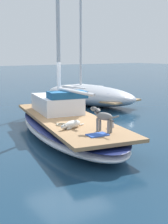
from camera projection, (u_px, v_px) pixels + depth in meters
ground_plane at (68, 136)px, 10.55m from camera, size 120.00×120.00×0.00m
sailboat_main at (68, 127)px, 10.49m from camera, size 3.82×7.58×0.66m
mast_main at (60, 8)px, 10.44m from camera, size 0.14×2.27×8.08m
cabin_house at (58, 103)px, 11.38m from camera, size 1.79×2.45×0.84m
dog_grey at (103, 117)px, 8.44m from camera, size 0.40×0.91×0.70m
dog_white at (72, 124)px, 8.94m from camera, size 0.94×0.41×0.22m
deck_winch at (112, 124)px, 9.03m from camera, size 0.16×0.16×0.21m
coiled_rope at (61, 124)px, 9.31m from camera, size 0.32×0.32×0.04m
deck_towel at (98, 135)px, 8.15m from camera, size 0.58×0.40×0.03m
moored_boat_starboard_side at (89, 94)px, 17.04m from camera, size 3.77×6.61×6.16m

